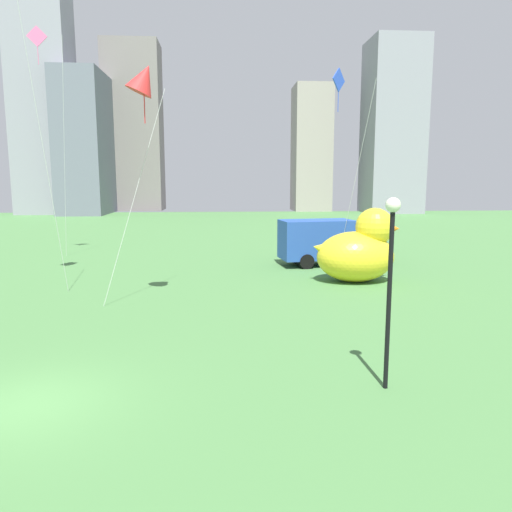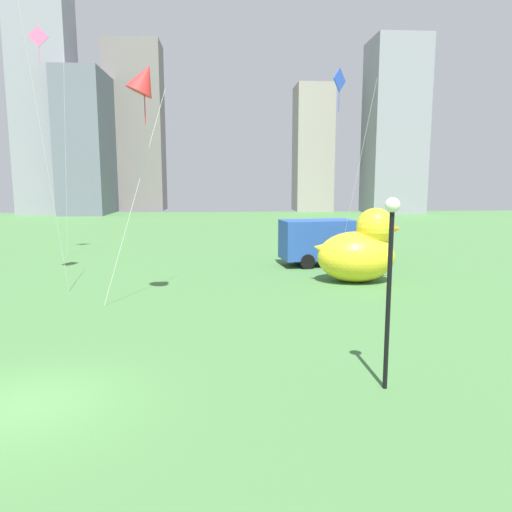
# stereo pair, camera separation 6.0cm
# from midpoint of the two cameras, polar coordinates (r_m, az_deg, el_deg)

# --- Properties ---
(ground_plane) EXTENTS (140.00, 140.00, 0.00)m
(ground_plane) POSITION_cam_midpoint_polar(r_m,az_deg,el_deg) (13.52, -25.12, -15.41)
(ground_plane) COLOR #477940
(giant_inflatable_duck) EXTENTS (4.70, 3.01, 3.89)m
(giant_inflatable_duck) POSITION_cam_midpoint_polar(r_m,az_deg,el_deg) (26.39, 11.73, 0.63)
(giant_inflatable_duck) COLOR yellow
(giant_inflatable_duck) RESTS_ON ground
(lamppost) EXTENTS (0.38, 0.38, 4.94)m
(lamppost) POSITION_cam_midpoint_polar(r_m,az_deg,el_deg) (12.73, 15.20, -0.38)
(lamppost) COLOR black
(lamppost) RESTS_ON ground
(box_truck) EXTENTS (6.44, 3.15, 2.85)m
(box_truck) POSITION_cam_midpoint_polar(r_m,az_deg,el_deg) (31.20, 8.15, 1.60)
(box_truck) COLOR #264CA5
(box_truck) RESTS_ON ground
(city_skyline) EXTENTS (62.47, 18.57, 33.43)m
(city_skyline) POSITION_cam_midpoint_polar(r_m,az_deg,el_deg) (81.88, -8.37, 14.48)
(city_skyline) COLOR gray
(city_skyline) RESTS_ON ground
(kite_blue) EXTENTS (2.37, 2.56, 11.37)m
(kite_blue) POSITION_cam_midpoint_polar(r_m,az_deg,el_deg) (28.90, 9.65, 18.52)
(kite_blue) COLOR silver
(kite_blue) RESTS_ON ground
(kite_red) EXTENTS (2.85, 2.68, 9.98)m
(kite_red) POSITION_cam_midpoint_polar(r_m,az_deg,el_deg) (20.90, -12.98, 19.33)
(kite_red) COLOR silver
(kite_red) RESTS_ON ground
(kite_pink) EXTENTS (2.34, 2.19, 14.87)m
(kite_pink) POSITION_cam_midpoint_polar(r_m,az_deg,el_deg) (36.38, -23.79, 21.05)
(kite_pink) COLOR silver
(kite_pink) RESTS_ON ground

